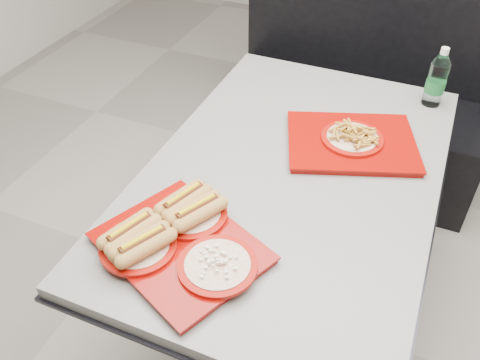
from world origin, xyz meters
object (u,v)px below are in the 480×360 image
at_px(tray_far, 352,140).
at_px(diner_table, 290,207).
at_px(tray_near, 177,238).
at_px(water_bottle, 437,80).
at_px(booth_bench, 355,99).

bearing_deg(tray_far, diner_table, -124.66).
bearing_deg(tray_far, tray_near, -116.91).
bearing_deg(water_bottle, booth_bench, 125.17).
relative_size(booth_bench, tray_near, 2.58).
xyz_separation_m(tray_near, tray_far, (0.32, 0.64, -0.01)).
bearing_deg(diner_table, tray_far, 55.34).
distance_m(booth_bench, water_bottle, 0.76).
height_order(diner_table, booth_bench, booth_bench).
xyz_separation_m(diner_table, booth_bench, (0.00, 1.09, -0.18)).
distance_m(tray_far, water_bottle, 0.45).
distance_m(diner_table, tray_far, 0.31).
distance_m(diner_table, tray_near, 0.51).
relative_size(tray_far, water_bottle, 2.27).
height_order(diner_table, tray_far, tray_far).
height_order(booth_bench, water_bottle, booth_bench).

